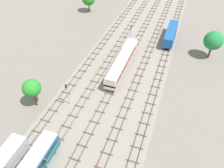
{
  "coord_description": "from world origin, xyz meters",
  "views": [
    {
      "loc": [
        13.24,
        10.61,
        35.78
      ],
      "look_at": [
        0.0,
        48.5,
        1.5
      ],
      "focal_mm": 35.8,
      "sensor_mm": 36.0,
      "label": 1
    }
  ],
  "objects": [
    {
      "name": "track_centre_right",
      "position": [
        9.76,
        57.0,
        0.14
      ],
      "size": [
        2.4,
        126.0,
        0.29
      ],
      "color": "#47382D",
      "rests_on": "ground"
    },
    {
      "name": "track_left",
      "position": [
        -4.88,
        57.0,
        0.14
      ],
      "size": [
        2.4,
        126.0,
        0.29
      ],
      "color": "#47382D",
      "rests_on": "ground"
    },
    {
      "name": "track_centre_left",
      "position": [
        0.0,
        57.0,
        0.14
      ],
      "size": [
        2.4,
        126.0,
        0.29
      ],
      "color": "#47382D",
      "rests_on": "ground"
    },
    {
      "name": "signal_post_near",
      "position": [
        -7.32,
        40.49,
        3.69
      ],
      "size": [
        0.28,
        0.47,
        5.85
      ],
      "color": "gray",
      "rests_on": "ground"
    },
    {
      "name": "signal_post_mid",
      "position": [
        -2.44,
        73.65,
        3.01
      ],
      "size": [
        0.28,
        0.47,
        4.68
      ],
      "color": "gray",
      "rests_on": "ground"
    },
    {
      "name": "track_far_left",
      "position": [
        -9.76,
        57.0,
        0.14
      ],
      "size": [
        2.4,
        126.0,
        0.29
      ],
      "color": "#47382D",
      "rests_on": "ground"
    },
    {
      "name": "lineside_tree_1",
      "position": [
        -14.0,
        37.83,
        4.98
      ],
      "size": [
        3.89,
        3.89,
        6.96
      ],
      "color": "#4C331E",
      "rests_on": "ground"
    },
    {
      "name": "freight_boxcar_centre_right_midfar",
      "position": [
        9.77,
        76.59,
        2.45
      ],
      "size": [
        2.87,
        14.0,
        3.6
      ],
      "color": "#194C8C",
      "rests_on": "ground"
    },
    {
      "name": "signal_post_nearest",
      "position": [
        -2.44,
        24.47,
        3.31
      ],
      "size": [
        0.28,
        0.47,
        5.19
      ],
      "color": "gray",
      "rests_on": "ground"
    },
    {
      "name": "diesel_railcar_centre_left_mid",
      "position": [
        0.0,
        56.67,
        2.6
      ],
      "size": [
        2.96,
        20.5,
        3.8
      ],
      "color": "beige",
      "rests_on": "ground"
    },
    {
      "name": "track_centre",
      "position": [
        4.88,
        57.0,
        0.14
      ],
      "size": [
        2.4,
        126.0,
        0.29
      ],
      "color": "#47382D",
      "rests_on": "ground"
    },
    {
      "name": "ground_plane",
      "position": [
        0.0,
        56.0,
        0.0
      ],
      "size": [
        480.0,
        480.0,
        0.0
      ],
      "primitive_type": "plane",
      "color": "slate"
    },
    {
      "name": "ballast_bed",
      "position": [
        0.0,
        56.0,
        0.0
      ],
      "size": [
        23.53,
        176.0,
        0.01
      ],
      "primitive_type": "cube",
      "color": "gray",
      "rests_on": "ground"
    },
    {
      "name": "lineside_tree_0",
      "position": [
        21.55,
        70.3,
        5.46
      ],
      "size": [
        5.15,
        5.15,
        8.06
      ],
      "color": "#4C331E",
      "rests_on": "ground"
    }
  ]
}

